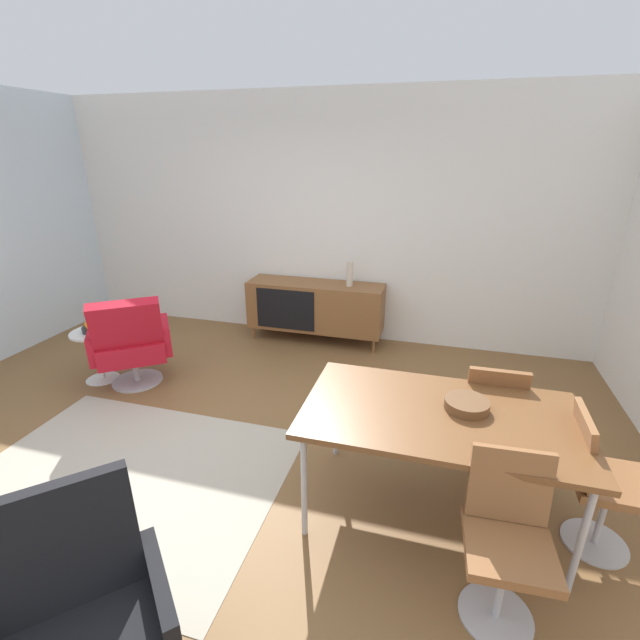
{
  "coord_description": "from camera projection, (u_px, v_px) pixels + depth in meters",
  "views": [
    {
      "loc": [
        1.43,
        -2.45,
        2.17
      ],
      "look_at": [
        0.51,
        0.84,
        0.85
      ],
      "focal_mm": 24.75,
      "sensor_mm": 36.0,
      "label": 1
    }
  ],
  "objects": [
    {
      "name": "ground_plane",
      "position": [
        226.0,
        456.0,
        3.35
      ],
      "size": [
        8.32,
        8.32,
        0.0
      ],
      "primitive_type": "plane",
      "color": "brown"
    },
    {
      "name": "wall_back",
      "position": [
        319.0,
        220.0,
        5.18
      ],
      "size": [
        6.8,
        0.12,
        2.8
      ],
      "primitive_type": "cube",
      "color": "white",
      "rests_on": "ground_plane"
    },
    {
      "name": "sideboard",
      "position": [
        315.0,
        306.0,
        5.24
      ],
      "size": [
        1.6,
        0.45,
        0.72
      ],
      "color": "brown",
      "rests_on": "ground_plane"
    },
    {
      "name": "vase_cobalt",
      "position": [
        350.0,
        274.0,
        4.99
      ],
      "size": [
        0.07,
        0.07,
        0.29
      ],
      "color": "beige",
      "rests_on": "sideboard"
    },
    {
      "name": "dining_table",
      "position": [
        440.0,
        418.0,
        2.59
      ],
      "size": [
        1.6,
        0.9,
        0.74
      ],
      "color": "brown",
      "rests_on": "ground_plane"
    },
    {
      "name": "wooden_bowl_on_table",
      "position": [
        467.0,
        405.0,
        2.6
      ],
      "size": [
        0.26,
        0.26,
        0.06
      ],
      "primitive_type": "cylinder",
      "color": "brown",
      "rests_on": "dining_table"
    },
    {
      "name": "dining_chair_far_end",
      "position": [
        600.0,
        477.0,
        2.45
      ],
      "size": [
        0.43,
        0.41,
        0.86
      ],
      "color": "brown",
      "rests_on": "ground_plane"
    },
    {
      "name": "dining_chair_back_right",
      "position": [
        490.0,
        410.0,
        3.09
      ],
      "size": [
        0.41,
        0.43,
        0.86
      ],
      "color": "brown",
      "rests_on": "ground_plane"
    },
    {
      "name": "dining_chair_front_right",
      "position": [
        507.0,
        535.0,
        2.09
      ],
      "size": [
        0.42,
        0.44,
        0.86
      ],
      "color": "brown",
      "rests_on": "ground_plane"
    },
    {
      "name": "lounge_chair_red",
      "position": [
        131.0,
        341.0,
        4.2
      ],
      "size": [
        0.9,
        0.9,
        0.95
      ],
      "color": "red",
      "rests_on": "ground_plane"
    },
    {
      "name": "armchair_black_shell",
      "position": [
        70.0,
        622.0,
        1.71
      ],
      "size": [
        0.91,
        0.91,
        0.95
      ],
      "color": "black",
      "rests_on": "ground_plane"
    },
    {
      "name": "side_table_round",
      "position": [
        97.0,
        350.0,
        4.37
      ],
      "size": [
        0.44,
        0.44,
        0.52
      ],
      "color": "white",
      "rests_on": "ground_plane"
    },
    {
      "name": "fruit_bowl",
      "position": [
        93.0,
        327.0,
        4.28
      ],
      "size": [
        0.2,
        0.2,
        0.11
      ],
      "color": "#262628",
      "rests_on": "side_table_round"
    },
    {
      "name": "area_rug",
      "position": [
        125.0,
        477.0,
        3.12
      ],
      "size": [
        2.2,
        1.7,
        0.01
      ],
      "primitive_type": "cube",
      "color": "#B7AD99",
      "rests_on": "ground_plane"
    }
  ]
}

